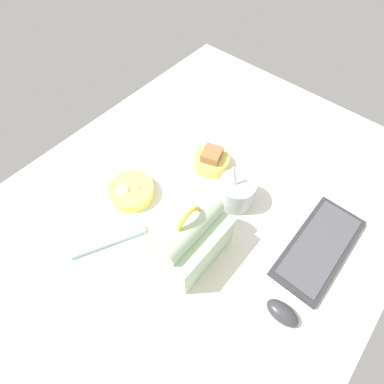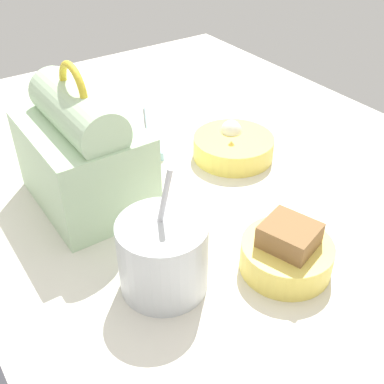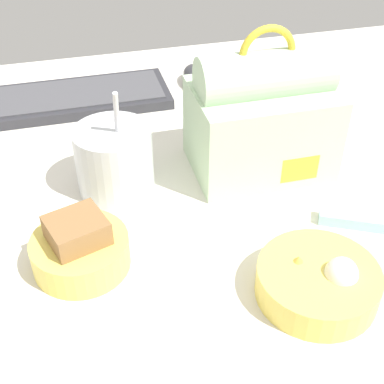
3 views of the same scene
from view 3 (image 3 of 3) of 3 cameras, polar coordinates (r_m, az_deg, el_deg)
name	(u,v)px [view 3 (image 3 of 3)]	position (r cm, az deg, el deg)	size (l,w,h in cm)	color
desk_surface	(176,214)	(74.70, -1.68, -2.39)	(140.00, 110.00, 2.00)	silver
keyboard	(82,97)	(101.42, -11.70, 9.88)	(31.72, 14.04, 2.10)	#2D2D33
lunch_bag	(262,118)	(78.62, 7.43, 7.84)	(19.91, 14.67, 22.10)	#B7D6AD
soup_cup	(114,159)	(75.71, -8.29, 3.54)	(10.88, 10.88, 16.14)	silver
bento_bowl_sandwich	(80,248)	(65.65, -11.85, -5.92)	(11.80, 11.80, 7.10)	#EFD65B
bento_bowl_snacks	(318,281)	(62.98, 13.26, -9.20)	(13.99, 13.99, 5.81)	#EFD65B
computer_mouse	(197,77)	(105.16, 0.49, 12.22)	(4.84, 8.71, 3.65)	#333338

